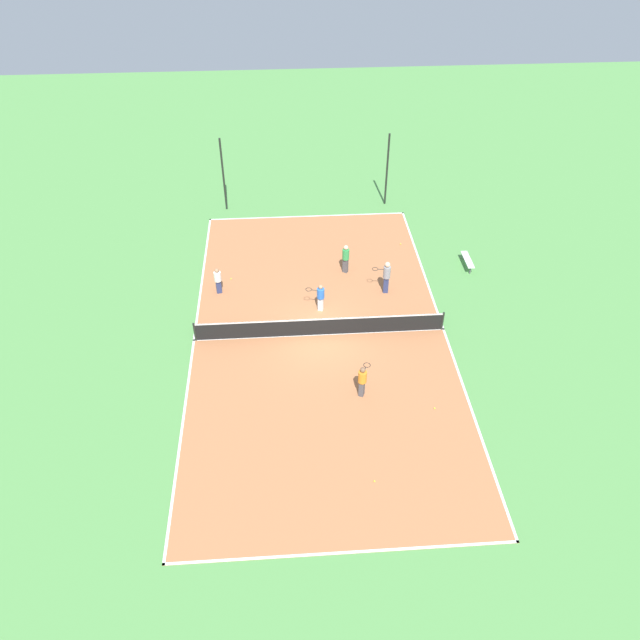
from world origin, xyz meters
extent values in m
plane|color=#518E47|center=(0.00, 0.00, 0.00)|extent=(80.00, 80.00, 0.00)
cube|color=#AD6B42|center=(0.00, 0.00, 0.01)|extent=(11.89, 22.54, 0.02)
cube|color=white|center=(-5.89, 0.00, 0.02)|extent=(0.10, 22.54, 0.00)
cube|color=white|center=(5.89, 0.00, 0.02)|extent=(0.10, 22.54, 0.00)
cube|color=white|center=(0.00, -11.22, 0.02)|extent=(11.89, 0.10, 0.00)
cube|color=white|center=(0.00, 11.22, 0.02)|extent=(11.89, 0.10, 0.00)
cube|color=white|center=(0.00, 0.00, 0.02)|extent=(11.89, 0.10, 0.00)
cylinder|color=black|center=(-5.79, 0.00, 0.52)|extent=(0.10, 0.10, 0.99)
cylinder|color=black|center=(5.79, 0.00, 0.52)|extent=(0.10, 0.10, 0.99)
cube|color=black|center=(0.00, 0.00, 0.50)|extent=(11.59, 0.03, 0.94)
cube|color=white|center=(0.00, 0.00, 0.94)|extent=(11.59, 0.04, 0.06)
cube|color=silver|center=(8.35, 5.22, 0.43)|extent=(0.36, 1.66, 0.04)
cylinder|color=#4C4C51|center=(8.35, 4.53, 0.21)|extent=(0.08, 0.08, 0.41)
cylinder|color=#4C4C51|center=(8.35, 5.90, 0.21)|extent=(0.08, 0.08, 0.41)
cube|color=navy|center=(-4.92, 3.70, 0.39)|extent=(0.29, 0.26, 0.73)
cylinder|color=silver|center=(-4.92, 3.70, 1.01)|extent=(0.44, 0.44, 0.51)
sphere|color=#A87A56|center=(-4.92, 3.70, 1.37)|extent=(0.22, 0.22, 0.22)
cube|color=#4C4C51|center=(1.71, 5.10, 0.44)|extent=(0.32, 0.31, 0.83)
cylinder|color=green|center=(1.71, 5.10, 1.14)|extent=(0.50, 0.50, 0.58)
sphere|color=beige|center=(1.71, 5.10, 1.55)|extent=(0.25, 0.25, 0.25)
cube|color=white|center=(0.16, 1.89, 0.40)|extent=(0.30, 0.26, 0.75)
cylinder|color=blue|center=(0.16, 1.89, 1.04)|extent=(0.45, 0.45, 0.53)
sphere|color=#A87A56|center=(0.16, 1.89, 1.42)|extent=(0.23, 0.23, 0.23)
cylinder|color=#262626|center=(-0.14, 1.98, 1.17)|extent=(0.28, 0.11, 0.03)
torus|color=black|center=(-0.41, 2.06, 1.17)|extent=(0.38, 0.38, 0.02)
cube|color=navy|center=(3.58, 3.14, 0.48)|extent=(0.28, 0.23, 0.91)
cylinder|color=gray|center=(3.58, 3.14, 1.25)|extent=(0.41, 0.41, 0.64)
sphere|color=beige|center=(3.58, 3.14, 1.71)|extent=(0.27, 0.27, 0.27)
cylinder|color=#262626|center=(3.26, 3.18, 1.41)|extent=(0.28, 0.07, 0.03)
torus|color=black|center=(2.99, 3.23, 1.41)|extent=(0.34, 0.34, 0.02)
cube|color=#4C4C51|center=(1.47, -4.04, 0.41)|extent=(0.29, 0.31, 0.78)
cylinder|color=orange|center=(1.47, -4.04, 1.07)|extent=(0.48, 0.48, 0.54)
sphere|color=brown|center=(1.47, -4.04, 1.46)|extent=(0.23, 0.23, 0.23)
cylinder|color=#262626|center=(1.61, -3.75, 1.21)|extent=(0.14, 0.27, 0.03)
torus|color=black|center=(1.72, -3.50, 1.21)|extent=(0.40, 0.40, 0.02)
sphere|color=#CCE033|center=(1.42, -8.48, 0.06)|extent=(0.07, 0.07, 0.07)
sphere|color=#CCE033|center=(4.38, -5.05, 0.06)|extent=(0.07, 0.07, 0.07)
sphere|color=#CCE033|center=(-4.37, 4.83, 0.06)|extent=(0.07, 0.07, 0.07)
sphere|color=#CCE033|center=(5.14, 7.62, 0.06)|extent=(0.07, 0.07, 0.07)
cylinder|color=black|center=(-4.96, 12.53, 2.29)|extent=(0.12, 0.12, 4.57)
cylinder|color=black|center=(4.96, 12.53, 2.29)|extent=(0.12, 0.12, 4.57)
camera|label=1|loc=(-1.55, -22.35, 18.98)|focal=35.00mm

